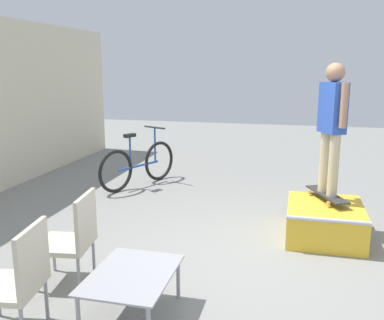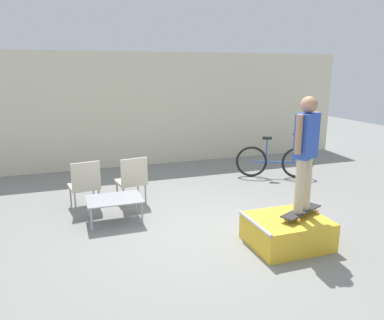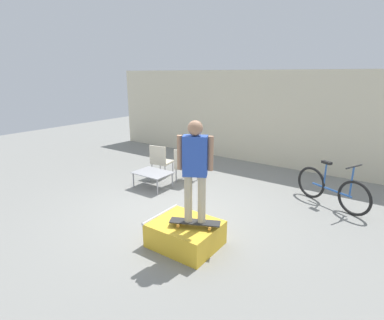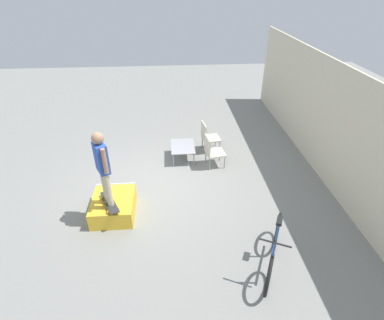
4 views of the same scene
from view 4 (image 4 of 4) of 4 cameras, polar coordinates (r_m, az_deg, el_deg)
name	(u,v)px [view 4 (image 4 of 4)]	position (r m, az deg, el deg)	size (l,w,h in m)	color
ground_plane	(154,185)	(8.01, -7.16, -4.73)	(24.00, 24.00, 0.00)	gray
house_wall_back	(334,128)	(8.27, 25.47, 5.54)	(12.00, 0.06, 3.00)	beige
skate_ramp_box	(114,206)	(7.20, -14.68, -8.46)	(1.14, 0.94, 0.45)	gold
skateboard_on_ramp	(110,202)	(6.85, -15.42, -7.74)	(0.85, 0.53, 0.07)	#2D2D2D
person_skater	(102,164)	(6.28, -16.71, -0.68)	(0.52, 0.35, 1.68)	#C6B793
coffee_table	(183,147)	(8.87, -1.77, 2.45)	(0.93, 0.69, 0.43)	#9E9EA3
patio_chair_left	(208,136)	(9.25, 3.10, 4.62)	(0.59, 0.59, 0.94)	#99999E
patio_chair_right	(212,150)	(8.48, 3.84, 1.87)	(0.59, 0.59, 0.94)	#99999E
bicycle	(273,250)	(5.99, 15.25, -16.27)	(1.70, 0.85, 1.06)	black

